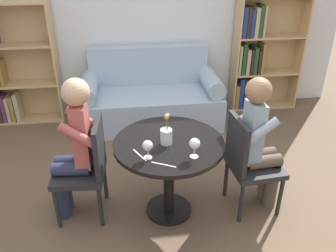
{
  "coord_description": "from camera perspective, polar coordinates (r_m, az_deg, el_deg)",
  "views": [
    {
      "loc": [
        -0.32,
        -2.4,
        2.22
      ],
      "look_at": [
        0.0,
        0.05,
        0.84
      ],
      "focal_mm": 38.0,
      "sensor_mm": 36.0,
      "label": 1
    }
  ],
  "objects": [
    {
      "name": "ground_plane",
      "position": [
        3.29,
        0.12,
        -13.37
      ],
      "size": [
        16.0,
        16.0,
        0.0
      ],
      "primitive_type": "plane",
      "color": "brown"
    },
    {
      "name": "back_wall",
      "position": [
        4.66,
        -3.57,
        18.29
      ],
      "size": [
        5.2,
        0.05,
        2.7
      ],
      "color": "silver",
      "rests_on": "ground_plane"
    },
    {
      "name": "round_table",
      "position": [
        2.93,
        0.13,
        -5.11
      ],
      "size": [
        0.9,
        0.9,
        0.72
      ],
      "color": "black",
      "rests_on": "ground_plane"
    },
    {
      "name": "couch",
      "position": [
        4.58,
        -2.77,
        4.39
      ],
      "size": [
        1.74,
        0.8,
        0.92
      ],
      "color": "#9EB2C6",
      "rests_on": "ground_plane"
    },
    {
      "name": "bookshelf_left",
      "position": [
        4.87,
        -23.93,
        8.36
      ],
      "size": [
        0.9,
        0.28,
        1.5
      ],
      "color": "tan",
      "rests_on": "ground_plane"
    },
    {
      "name": "bookshelf_right",
      "position": [
        4.99,
        14.1,
        10.55
      ],
      "size": [
        0.9,
        0.28,
        1.5
      ],
      "color": "tan",
      "rests_on": "ground_plane"
    },
    {
      "name": "chair_left",
      "position": [
        3.05,
        -12.87,
        -6.21
      ],
      "size": [
        0.45,
        0.45,
        0.9
      ],
      "rotation": [
        0.0,
        0.0,
        -1.65
      ],
      "color": "#232326",
      "rests_on": "ground_plane"
    },
    {
      "name": "chair_right",
      "position": [
        3.1,
        12.71,
        -5.47
      ],
      "size": [
        0.45,
        0.45,
        0.9
      ],
      "rotation": [
        0.0,
        0.0,
        1.66
      ],
      "color": "#232326",
      "rests_on": "ground_plane"
    },
    {
      "name": "person_left",
      "position": [
        2.96,
        -14.89,
        -3.13
      ],
      "size": [
        0.43,
        0.36,
        1.27
      ],
      "rotation": [
        0.0,
        0.0,
        -1.65
      ],
      "color": "#282D47",
      "rests_on": "ground_plane"
    },
    {
      "name": "person_right",
      "position": [
        3.05,
        14.52,
        -2.52
      ],
      "size": [
        0.44,
        0.36,
        1.24
      ],
      "rotation": [
        0.0,
        0.0,
        1.66
      ],
      "color": "brown",
      "rests_on": "ground_plane"
    },
    {
      "name": "wine_glass_left",
      "position": [
        2.61,
        -3.3,
        -3.23
      ],
      "size": [
        0.08,
        0.08,
        0.15
      ],
      "color": "white",
      "rests_on": "round_table"
    },
    {
      "name": "wine_glass_right",
      "position": [
        2.62,
        4.29,
        -2.89
      ],
      "size": [
        0.08,
        0.08,
        0.16
      ],
      "color": "white",
      "rests_on": "round_table"
    },
    {
      "name": "flower_vase",
      "position": [
        2.79,
        -0.27,
        -1.33
      ],
      "size": [
        0.09,
        0.09,
        0.27
      ],
      "color": "silver",
      "rests_on": "round_table"
    },
    {
      "name": "knife_left_setting",
      "position": [
        2.7,
        -4.57,
        -4.68
      ],
      "size": [
        0.1,
        0.17,
        0.0
      ],
      "color": "silver",
      "rests_on": "round_table"
    },
    {
      "name": "fork_left_setting",
      "position": [
        2.59,
        -0.7,
        -6.21
      ],
      "size": [
        0.17,
        0.1,
        0.0
      ],
      "color": "silver",
      "rests_on": "round_table"
    }
  ]
}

